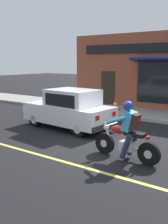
% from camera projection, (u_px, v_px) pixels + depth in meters
% --- Properties ---
extents(ground_plane, '(80.00, 80.00, 0.00)m').
position_uv_depth(ground_plane, '(109.00, 147.00, 8.25)').
color(ground_plane, black).
extents(sidewalk_curb, '(2.60, 22.00, 0.14)m').
position_uv_depth(sidewalk_curb, '(110.00, 110.00, 14.21)').
color(sidewalk_curb, gray).
rests_on(sidewalk_curb, ground).
extents(lane_stripe, '(0.12, 19.80, 0.01)m').
position_uv_depth(lane_stripe, '(1.00, 144.00, 8.51)').
color(lane_stripe, '#D1C64C').
rests_on(lane_stripe, ground).
extents(storefront_building, '(1.25, 10.31, 4.20)m').
position_uv_depth(storefront_building, '(157.00, 72.00, 13.93)').
color(storefront_building, brown).
rests_on(storefront_building, ground).
extents(motorcycle_with_rider, '(0.61, 2.02, 1.62)m').
position_uv_depth(motorcycle_with_rider, '(126.00, 135.00, 7.06)').
color(motorcycle_with_rider, black).
rests_on(motorcycle_with_rider, ground).
extents(car_hatchback, '(1.94, 3.90, 1.57)m').
position_uv_depth(car_hatchback, '(69.00, 109.00, 10.46)').
color(car_hatchback, black).
rests_on(car_hatchback, ground).
extents(traffic_cone, '(0.36, 0.36, 0.60)m').
position_uv_depth(traffic_cone, '(115.00, 105.00, 13.71)').
color(traffic_cone, black).
rests_on(traffic_cone, sidewalk_curb).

